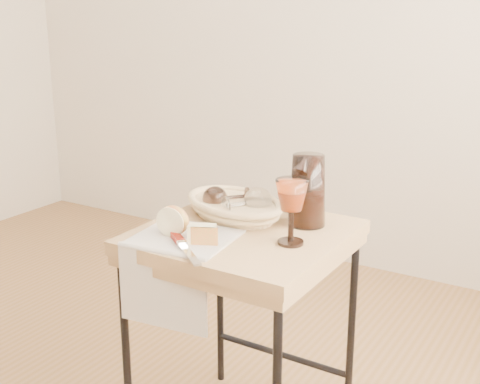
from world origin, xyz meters
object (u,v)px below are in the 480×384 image
Objects in this scene: tea_towel at (184,238)px; bread_basket at (234,208)px; goblet_lying_a at (229,198)px; goblet_lying_b at (244,203)px; apple_half at (174,220)px; table_knife at (183,245)px; side_table at (243,340)px; wine_goblet at (291,212)px; pitcher at (308,190)px.

tea_towel is 0.83× the size of bread_basket.
goblet_lying_a is at bearing 86.44° from tea_towel.
goblet_lying_a is 0.08m from goblet_lying_b.
apple_half is at bearing -169.46° from goblet_lying_b.
goblet_lying_a is 0.33m from table_knife.
tea_towel is at bearing -125.88° from side_table.
bread_basket is (0.02, 0.24, 0.02)m from tea_towel.
bread_basket reaches higher than side_table.
goblet_lying_b is (0.08, -0.03, 0.00)m from goblet_lying_a.
goblet_lying_a reaches higher than side_table.
wine_goblet reaches higher than goblet_lying_b.
bread_basket is 0.31m from table_knife.
bread_basket is at bearing 70.76° from apple_half.
tea_towel is 0.23m from goblet_lying_b.
pitcher is at bearing 138.66° from goblet_lying_a.
goblet_lying_b reaches higher than side_table.
goblet_lying_a is 0.25m from apple_half.
wine_goblet is (0.25, -0.12, 0.06)m from bread_basket.
goblet_lying_a reaches higher than bread_basket.
wine_goblet is (0.21, -0.10, 0.04)m from goblet_lying_b.
wine_goblet reaches higher than apple_half.
bread_basket is at bearing 154.65° from wine_goblet.
goblet_lying_b is 0.58× the size of table_knife.
goblet_lying_b is 0.23m from wine_goblet.
pitcher is (0.13, 0.14, 0.46)m from side_table.
bread_basket is 3.47× the size of apple_half.
side_table is 0.42m from goblet_lying_b.
goblet_lying_a is (-0.12, 0.11, 0.41)m from side_table.
goblet_lying_b reaches higher than apple_half.
goblet_lying_a is 0.32m from wine_goblet.
bread_basket is at bearing 104.86° from goblet_lying_a.
goblet_lying_a is at bearing 139.02° from table_knife.
pitcher reaches higher than goblet_lying_a.
apple_half reaches higher than table_knife.
table_knife is at bearing -104.32° from side_table.
pitcher is at bearing 43.65° from tea_towel.
goblet_lying_a is (-0.01, 0.25, 0.05)m from tea_towel.
table_knife reaches higher than tea_towel.
pitcher reaches higher than side_table.
apple_half is at bearing 174.16° from tea_towel.
bread_basket is at bearing 79.85° from tea_towel.
goblet_lying_a is 0.26m from pitcher.
table_knife is at bearing 52.29° from goblet_lying_a.
side_table is at bearing 88.90° from goblet_lying_a.
side_table is 7.72× the size of apple_half.
tea_towel is 1.90× the size of goblet_lying_b.
apple_half is (-0.30, -0.12, -0.04)m from wine_goblet.
pitcher is 0.41m from table_knife.
tea_towel is 0.24m from bread_basket.
side_table is 2.22× the size of bread_basket.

